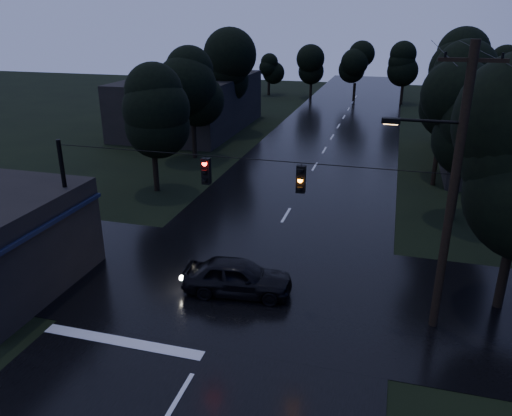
% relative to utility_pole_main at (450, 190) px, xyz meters
% --- Properties ---
extents(main_road, '(12.00, 120.00, 0.02)m').
position_rel_utility_pole_main_xyz_m(main_road, '(-7.41, 19.00, -5.26)').
color(main_road, black).
rests_on(main_road, ground).
extents(cross_street, '(60.00, 9.00, 0.02)m').
position_rel_utility_pole_main_xyz_m(cross_street, '(-7.41, 1.00, -5.26)').
color(cross_street, black).
rests_on(cross_street, ground).
extents(building_far_left, '(10.00, 16.00, 5.00)m').
position_rel_utility_pole_main_xyz_m(building_far_left, '(-21.41, 29.00, -2.76)').
color(building_far_left, black).
rests_on(building_far_left, ground).
extents(utility_pole_main, '(3.50, 0.30, 10.00)m').
position_rel_utility_pole_main_xyz_m(utility_pole_main, '(0.00, 0.00, 0.00)').
color(utility_pole_main, black).
rests_on(utility_pole_main, ground).
extents(utility_pole_far, '(2.00, 0.30, 7.50)m').
position_rel_utility_pole_main_xyz_m(utility_pole_far, '(0.89, 17.00, -1.38)').
color(utility_pole_far, black).
rests_on(utility_pole_far, ground).
extents(anchor_pole_left, '(0.18, 0.18, 6.00)m').
position_rel_utility_pole_main_xyz_m(anchor_pole_left, '(-14.91, 0.00, -2.26)').
color(anchor_pole_left, black).
rests_on(anchor_pole_left, ground).
extents(span_signals, '(15.00, 0.37, 1.12)m').
position_rel_utility_pole_main_xyz_m(span_signals, '(-6.85, -0.01, -0.01)').
color(span_signals, black).
rests_on(span_signals, ground).
extents(tree_left_a, '(3.92, 3.92, 8.26)m').
position_rel_utility_pole_main_xyz_m(tree_left_a, '(-16.41, 11.00, -0.02)').
color(tree_left_a, black).
rests_on(tree_left_a, ground).
extents(tree_left_b, '(4.20, 4.20, 8.85)m').
position_rel_utility_pole_main_xyz_m(tree_left_b, '(-17.01, 19.00, 0.36)').
color(tree_left_b, black).
rests_on(tree_left_b, ground).
extents(tree_left_c, '(4.48, 4.48, 9.44)m').
position_rel_utility_pole_main_xyz_m(tree_left_c, '(-17.61, 29.00, 0.74)').
color(tree_left_c, black).
rests_on(tree_left_c, ground).
extents(tree_right_a, '(4.20, 4.20, 8.85)m').
position_rel_utility_pole_main_xyz_m(tree_right_a, '(1.59, 11.00, 0.36)').
color(tree_right_a, black).
rests_on(tree_right_a, ground).
extents(tree_right_b, '(4.48, 4.48, 9.44)m').
position_rel_utility_pole_main_xyz_m(tree_right_b, '(2.19, 19.00, 0.74)').
color(tree_right_b, black).
rests_on(tree_right_b, ground).
extents(tree_right_c, '(4.76, 4.76, 10.03)m').
position_rel_utility_pole_main_xyz_m(tree_right_c, '(2.79, 29.00, 1.11)').
color(tree_right_c, black).
rests_on(tree_right_c, ground).
extents(car, '(4.60, 2.26, 1.51)m').
position_rel_utility_pole_main_xyz_m(car, '(-7.51, 0.23, -4.50)').
color(car, black).
rests_on(car, ground).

